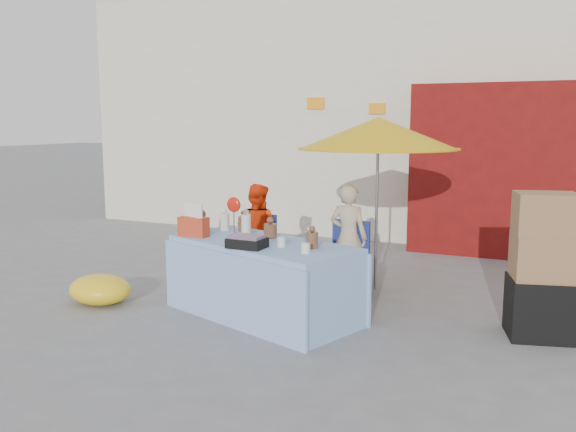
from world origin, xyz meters
The scene contains 10 objects.
ground centered at (0.00, 0.00, 0.00)m, with size 80.00×80.00×0.00m, color slate.
backdrop centered at (0.52, 7.52, 3.10)m, with size 14.00×8.00×7.80m.
market_table centered at (0.01, 0.07, 0.41)m, with size 2.29×1.59×1.26m.
chair_left centered at (-0.76, 1.29, 0.26)m, with size 0.50×0.49×0.85m.
chair_right centered at (0.49, 1.29, 0.26)m, with size 0.50×0.49×0.85m.
vendor_orange centered at (-0.76, 1.42, 0.62)m, with size 0.61×0.47×1.25m, color #FF390D.
vendor_beige centered at (0.49, 1.42, 0.65)m, with size 0.47×0.31×1.30m, color #C5AC8B.
umbrella centered at (0.79, 1.57, 1.89)m, with size 1.90×1.90×2.09m.
box_stack centered at (2.71, 0.61, 0.64)m, with size 0.74×0.66×1.39m.
tarp_bundle centered at (-1.85, -0.31, 0.17)m, with size 0.74×0.59×0.33m, color yellow.
Camera 1 is at (2.86, -5.46, 2.04)m, focal length 38.00 mm.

